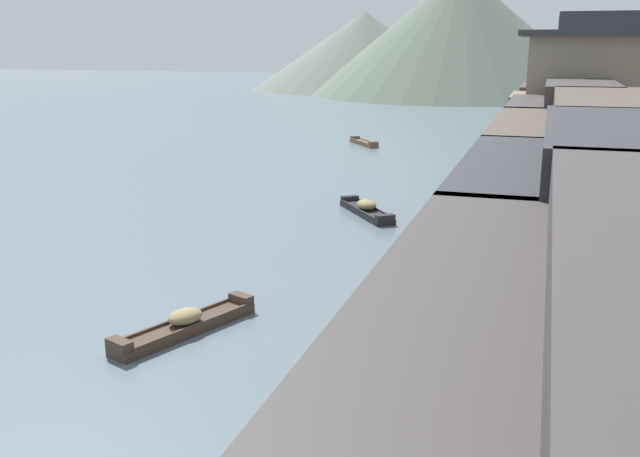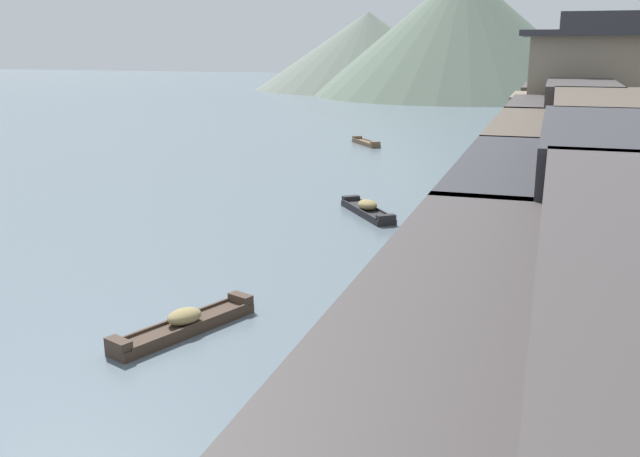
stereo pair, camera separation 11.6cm
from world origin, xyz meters
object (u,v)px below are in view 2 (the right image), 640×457
Objects in this scene: boat_midriver_drifting at (305,414)px; house_waterfront_far at (591,117)px; boat_moored_second at (185,324)px; house_waterfront_end at (580,133)px; boat_moored_nearest at (488,160)px; house_waterfront_narrow at (575,168)px; boat_crossing_west at (366,143)px; boat_midriver_upstream at (392,285)px; house_waterfront_second at (611,300)px; boat_moored_far at (367,210)px; boat_upstream_distant at (489,146)px; house_waterfront_tall at (608,211)px.

boat_midriver_drifting is 0.67× the size of house_waterfront_far.
boat_moored_second is 0.77× the size of house_waterfront_end.
house_waterfront_narrow reaches higher than boat_moored_nearest.
boat_crossing_west is at bearing 131.65° from house_waterfront_end.
boat_moored_nearest is 28.20m from boat_midriver_upstream.
house_waterfront_second is 1.03× the size of house_waterfront_narrow.
boat_moored_far is 0.75× the size of boat_midriver_drifting.
boat_moored_nearest is 1.01× the size of boat_crossing_west.
boat_upstream_distant is 0.51× the size of house_waterfront_far.
boat_midriver_drifting reaches higher than boat_upstream_distant.
boat_moored_far is 10.87m from house_waterfront_narrow.
house_waterfront_tall reaches higher than boat_crossing_west.
boat_moored_second is 6.11m from boat_midriver_drifting.
boat_midriver_drifting is 0.83× the size of house_waterfront_second.
boat_upstream_distant is (0.05, 44.81, -0.02)m from boat_midriver_drifting.
house_waterfront_far reaches higher than boat_upstream_distant.
boat_midriver_upstream is at bearing 48.55° from boat_moored_second.
boat_midriver_upstream is at bearing 90.34° from boat_midriver_drifting.
boat_moored_far is 0.63× the size of house_waterfront_narrow.
boat_crossing_west is (-6.29, 24.25, -0.08)m from boat_moored_far.
boat_moored_far is 10.94m from house_waterfront_far.
boat_midriver_upstream is at bearing -71.31° from boat_moored_far.
boat_moored_second reaches higher than boat_crossing_west.
boat_moored_far is 0.52× the size of house_waterfront_tall.
boat_moored_second is at bearing 160.56° from house_waterfront_second.
boat_moored_far is 0.50× the size of house_waterfront_far.
boat_moored_far is 12.00m from house_waterfront_end.
house_waterfront_far is at bearing 61.28° from boat_midriver_upstream.
boat_moored_nearest is at bearing -85.64° from boat_upstream_distant.
boat_upstream_distant is 31.02m from house_waterfront_narrow.
house_waterfront_narrow is at bearing 43.50° from boat_midriver_upstream.
boat_midriver_drifting is at bearing -130.65° from house_waterfront_tall.
boat_moored_nearest is 37.33m from boat_midriver_drifting.
house_waterfront_second is at bearing -88.76° from house_waterfront_narrow.
house_waterfront_end is at bearing 89.63° from house_waterfront_second.
boat_moored_far is 25.66m from boat_upstream_distant.
house_waterfront_far is (16.12, -22.92, 4.70)m from boat_crossing_west.
boat_moored_nearest is 23.61m from house_waterfront_narrow.
house_waterfront_end is at bearing -64.73° from boat_moored_nearest.
boat_crossing_west is at bearing 104.54° from boat_moored_far.
boat_midriver_upstream is 0.71× the size of house_waterfront_end.
boat_moored_nearest is 0.80× the size of boat_moored_second.
house_waterfront_end is (0.17, 25.96, 0.01)m from house_waterfront_second.
boat_crossing_west is at bearing 117.82° from house_waterfront_narrow.
boat_moored_far reaches higher than boat_crossing_west.
house_waterfront_narrow reaches higher than boat_midriver_drifting.
house_waterfront_end is at bearing 76.77° from boat_midriver_drifting.
house_waterfront_tall is (5.68, -29.98, 3.32)m from boat_moored_nearest.
boat_crossing_west is (-9.87, -1.15, 0.01)m from boat_upstream_distant.
boat_moored_far is at bearing 85.03° from boat_moored_second.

